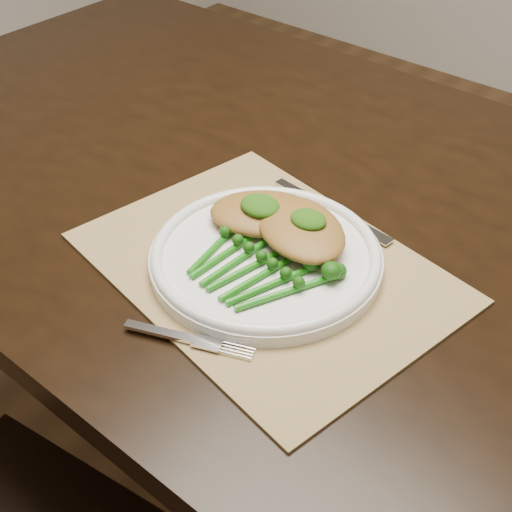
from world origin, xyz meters
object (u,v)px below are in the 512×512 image
Objects in this scene: dining_table at (281,366)px; dinner_plate at (266,256)px; placemat at (266,267)px; chicken_fillet_left at (265,213)px; broccolini_bundle at (249,268)px.

dining_table is 0.43m from dinner_plate.
placemat is at bearing -60.09° from dining_table.
chicken_fillet_left is at bearing 130.14° from dinner_plate.
chicken_fillet_left is 0.81× the size of broccolini_bundle.
placemat is at bearing -55.52° from dinner_plate.
broccolini_bundle is (0.00, -0.04, 0.01)m from dinner_plate.
broccolini_bundle reaches higher than dining_table.
chicken_fillet_left is (-0.04, 0.05, 0.03)m from placemat.
dinner_plate is at bearing -60.15° from dining_table.
dinner_plate is (-0.00, 0.00, 0.02)m from placemat.
dinner_plate is at bearing 105.13° from broccolini_bundle.
dinner_plate is 1.62× the size of broccolini_bundle.
chicken_fillet_left is at bearing -66.25° from dining_table.
broccolini_bundle is at bearing -95.28° from chicken_fillet_left.
placemat is 3.10× the size of chicken_fillet_left.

